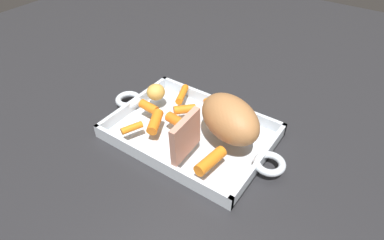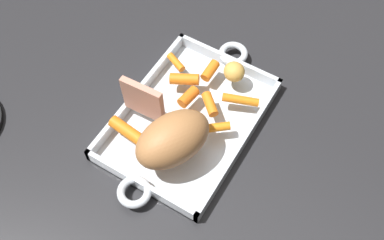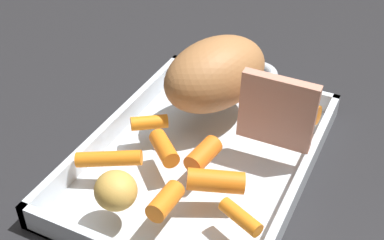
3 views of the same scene
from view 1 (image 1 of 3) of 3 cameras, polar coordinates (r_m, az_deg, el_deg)
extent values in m
plane|color=#232326|center=(0.70, -0.22, -2.77)|extent=(2.01, 2.01, 0.00)
cube|color=silver|center=(0.70, -0.22, -2.53)|extent=(0.33, 0.24, 0.01)
cube|color=silver|center=(0.77, 4.70, 2.82)|extent=(0.33, 0.01, 0.03)
cube|color=silver|center=(0.63, -6.29, -7.52)|extent=(0.33, 0.01, 0.03)
cube|color=silver|center=(0.64, 11.88, -7.26)|extent=(0.01, 0.24, 0.03)
cube|color=silver|center=(0.78, -10.10, 2.69)|extent=(0.01, 0.24, 0.03)
torus|color=silver|center=(0.63, 13.49, -7.48)|extent=(0.06, 0.06, 0.01)
torus|color=silver|center=(0.78, -11.15, 3.56)|extent=(0.06, 0.06, 0.01)
ellipsoid|color=#AB7141|center=(0.64, 6.69, 0.24)|extent=(0.17, 0.14, 0.08)
cube|color=tan|center=(0.59, -1.13, -2.92)|extent=(0.02, 0.09, 0.09)
cylinder|color=orange|center=(0.68, -2.91, -0.05)|extent=(0.05, 0.03, 0.02)
cylinder|color=orange|center=(0.72, -7.62, 2.28)|extent=(0.04, 0.02, 0.02)
cylinder|color=orange|center=(0.68, -10.54, -1.36)|extent=(0.03, 0.05, 0.01)
cylinder|color=orange|center=(0.71, -1.30, 1.90)|extent=(0.05, 0.05, 0.02)
cylinder|color=orange|center=(0.72, 2.74, 2.38)|extent=(0.04, 0.04, 0.02)
cylinder|color=orange|center=(0.59, 3.28, -7.18)|extent=(0.03, 0.07, 0.03)
cylinder|color=orange|center=(0.68, -6.52, -0.31)|extent=(0.04, 0.06, 0.03)
cylinder|color=orange|center=(0.76, -1.74, 4.55)|extent=(0.04, 0.07, 0.02)
ellipsoid|color=gold|center=(0.75, -6.37, 4.91)|extent=(0.06, 0.06, 0.04)
camera|label=2|loc=(0.74, 67.04, 47.07)|focal=43.11mm
camera|label=3|loc=(0.75, -40.68, 25.13)|focal=47.82mm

